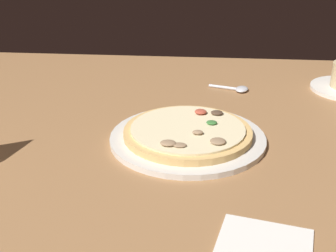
% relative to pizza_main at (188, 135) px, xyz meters
% --- Properties ---
extents(dining_table, '(1.50, 1.10, 0.04)m').
position_rel_pizza_main_xyz_m(dining_table, '(-0.07, -0.01, -0.03)').
color(dining_table, '#996B42').
rests_on(dining_table, ground).
extents(pizza_main, '(0.27, 0.27, 0.03)m').
position_rel_pizza_main_xyz_m(pizza_main, '(0.00, 0.00, 0.00)').
color(pizza_main, silver).
rests_on(pizza_main, dining_table).
extents(spoon, '(0.09, 0.05, 0.01)m').
position_rel_pizza_main_xyz_m(spoon, '(0.10, 0.27, -0.01)').
color(spoon, silver).
rests_on(spoon, dining_table).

